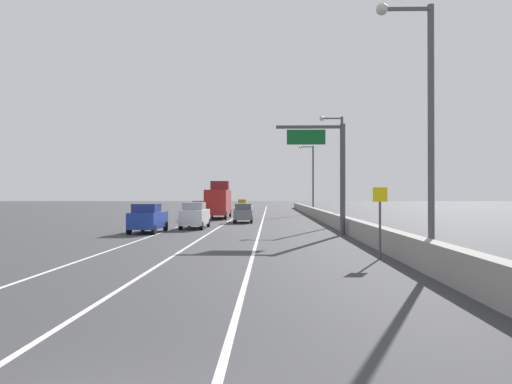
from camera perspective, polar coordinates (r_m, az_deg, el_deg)
The scene contains 17 objects.
ground_plane at distance 69.37m, azimuth -0.26°, elevation -2.61°, with size 320.00×320.00×0.00m, color #38383A.
lane_stripe_left at distance 60.84m, azimuth -5.73°, elevation -2.91°, with size 0.16×130.00×0.00m, color silver.
lane_stripe_center at distance 60.49m, azimuth -2.43°, elevation -2.93°, with size 0.16×130.00×0.00m, color silver.
lane_stripe_right at distance 60.35m, azimuth 0.89°, elevation -2.93°, with size 0.16×130.00×0.00m, color silver.
jersey_barrier_right at distance 45.67m, azimuth 8.57°, elevation -3.05°, with size 0.60×120.00×1.10m, color gray.
overhead_sign_gantry at distance 33.41m, azimuth 8.82°, elevation 3.14°, with size 4.68×0.36×7.50m.
speed_advisory_sign at distance 21.17m, azimuth 14.26°, elevation -2.83°, with size 0.60×0.11×3.00m.
lamp_post_right_near at distance 19.34m, azimuth 18.98°, elevation 8.51°, with size 2.14×0.44×9.81m.
lamp_post_right_second at distance 44.53m, azimuth 9.66°, elevation 3.45°, with size 2.14×0.44×9.81m.
lamp_post_right_third at distance 70.07m, azimuth 6.46°, elevation 2.04°, with size 2.14×0.44×9.81m.
car_white_0 at distance 39.72m, azimuth -7.12°, elevation -2.73°, with size 1.89×4.75×2.11m.
car_blue_1 at distance 35.69m, azimuth -12.49°, elevation -3.02°, with size 2.05×4.25×2.08m.
car_yellow_2 at distance 98.77m, azimuth -1.59°, elevation -1.41°, with size 1.86×4.32×1.88m.
car_silver_3 at distance 61.49m, azimuth -6.49°, elevation -1.95°, with size 1.97×4.46×2.01m.
car_gray_4 at distance 48.05m, azimuth -1.49°, elevation -2.47°, with size 1.94×4.28×1.86m.
car_green_5 at distance 98.54m, azimuth -3.55°, elevation -1.40°, with size 1.87×4.59×1.93m.
box_truck at distance 57.15m, azimuth -4.38°, elevation -1.06°, with size 2.56×8.71×4.38m.
Camera 1 is at (2.24, -5.28, 2.66)m, focal length 34.31 mm.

